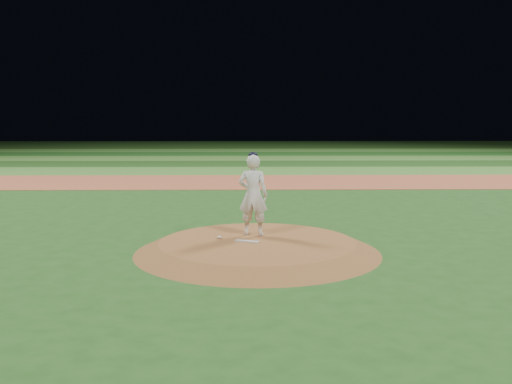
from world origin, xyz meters
name	(u,v)px	position (x,y,z in m)	size (l,w,h in m)	color
ground	(257,252)	(0.00, 0.00, 0.00)	(120.00, 120.00, 0.00)	#1F4C18
infield_dirt_band	(252,182)	(0.00, 14.00, 0.01)	(70.00, 6.00, 0.02)	#A45333
outfield_stripe_0	(251,171)	(0.00, 19.50, 0.01)	(70.00, 5.00, 0.02)	#3F792C
outfield_stripe_1	(251,164)	(0.00, 24.50, 0.01)	(70.00, 5.00, 0.02)	#1D4716
outfield_stripe_2	(250,158)	(0.00, 29.50, 0.01)	(70.00, 5.00, 0.02)	#407A2C
outfield_stripe_3	(250,154)	(0.00, 34.50, 0.01)	(70.00, 5.00, 0.02)	#1C4F19
outfield_stripe_4	(250,150)	(0.00, 39.50, 0.01)	(70.00, 5.00, 0.02)	#3C792C
outfield_stripe_5	(249,147)	(0.00, 44.50, 0.01)	(70.00, 5.00, 0.02)	#204416
pitchers_mound	(257,247)	(0.00, 0.00, 0.12)	(5.50, 5.50, 0.25)	brown
pitching_rubber	(247,241)	(-0.23, -0.07, 0.26)	(0.55, 0.14, 0.03)	beige
rosin_bag	(220,237)	(-0.86, 0.29, 0.28)	(0.11, 0.11, 0.06)	beige
pitcher_on_mound	(253,195)	(-0.09, 0.68, 1.21)	(0.78, 0.60, 1.96)	silver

